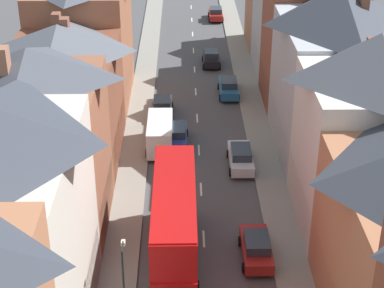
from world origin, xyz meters
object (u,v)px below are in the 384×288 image
object	(u,v)px
car_mid_black	(256,248)
street_lamp	(124,286)
car_near_blue	(241,157)
car_parked_right_b	(162,106)
car_mid_white	(229,87)
double_decker_bus_lead	(174,224)
car_parked_right_a	(216,14)
delivery_van	(160,133)
car_far_grey	(211,58)
car_parked_left_a	(176,135)

from	to	relation	value
car_mid_black	street_lamp	size ratio (longest dim) A/B	0.77
car_near_blue	car_parked_right_b	world-z (taller)	car_near_blue
car_mid_black	street_lamp	world-z (taller)	street_lamp
car_mid_black	car_mid_white	distance (m)	25.20
car_mid_white	double_decker_bus_lead	bearing A→B (deg)	-100.86
car_near_blue	car_mid_black	size ratio (longest dim) A/B	1.08
car_parked_right_a	delivery_van	bearing A→B (deg)	-99.87
car_mid_white	car_parked_right_b	bearing A→B (deg)	-144.42
car_near_blue	delivery_van	world-z (taller)	delivery_van
car_mid_black	car_near_blue	bearing A→B (deg)	90.00
double_decker_bus_lead	car_near_blue	distance (m)	12.82
delivery_van	car_parked_right_a	bearing A→B (deg)	80.13
double_decker_bus_lead	delivery_van	distance (m)	14.93
car_near_blue	car_far_grey	world-z (taller)	same
double_decker_bus_lead	car_far_grey	world-z (taller)	double_decker_bus_lead
double_decker_bus_lead	car_far_grey	size ratio (longest dim) A/B	2.78
car_mid_white	street_lamp	xyz separation A→B (m)	(-7.35, -31.48, 2.40)
car_parked_right_a	street_lamp	distance (m)	56.86
car_parked_right_a	car_mid_white	world-z (taller)	car_mid_white
car_near_blue	car_parked_right_a	bearing A→B (deg)	90.00
car_mid_white	car_far_grey	bearing A→B (deg)	99.18
car_far_grey	delivery_van	world-z (taller)	delivery_van
car_near_blue	delivery_van	xyz separation A→B (m)	(-6.20, 3.11, 0.49)
double_decker_bus_lead	delivery_van	xyz separation A→B (m)	(-1.29, 14.80, -1.48)
car_far_grey	street_lamp	bearing A→B (deg)	-98.70
car_parked_left_a	street_lamp	distance (m)	21.64
car_far_grey	car_parked_right_b	world-z (taller)	car_far_grey
double_decker_bus_lead	delivery_van	world-z (taller)	double_decker_bus_lead
car_parked_left_a	street_lamp	xyz separation A→B (m)	(-2.45, -21.37, 2.39)
car_near_blue	car_mid_white	xyz separation A→B (m)	(0.00, 13.90, 0.00)
car_near_blue	car_mid_black	xyz separation A→B (m)	(-0.00, -11.30, -0.02)
car_parked_left_a	street_lamp	bearing A→B (deg)	-96.54
car_mid_black	delivery_van	world-z (taller)	delivery_van
double_decker_bus_lead	street_lamp	distance (m)	6.40
car_parked_left_a	car_far_grey	distance (m)	18.51
car_parked_right_a	car_parked_right_b	xyz separation A→B (m)	(-6.20, -29.29, 0.02)
car_parked_right_a	car_far_grey	bearing A→B (deg)	-94.42
car_mid_white	street_lamp	bearing A→B (deg)	-103.14
car_parked_left_a	car_mid_white	world-z (taller)	car_parked_left_a
car_far_grey	car_parked_right_b	bearing A→B (deg)	-111.43
double_decker_bus_lead	car_parked_right_b	size ratio (longest dim) A/B	2.53
car_parked_right_a	street_lamp	size ratio (longest dim) A/B	0.74
car_parked_left_a	delivery_van	distance (m)	1.54
delivery_van	street_lamp	size ratio (longest dim) A/B	0.95
car_near_blue	car_parked_right_b	bearing A→B (deg)	123.23
double_decker_bus_lead	car_near_blue	world-z (taller)	double_decker_bus_lead
double_decker_bus_lead	car_mid_white	bearing A→B (deg)	79.14
car_near_blue	car_mid_white	size ratio (longest dim) A/B	1.00
car_mid_black	car_mid_white	bearing A→B (deg)	90.00
delivery_van	street_lamp	distance (m)	20.81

